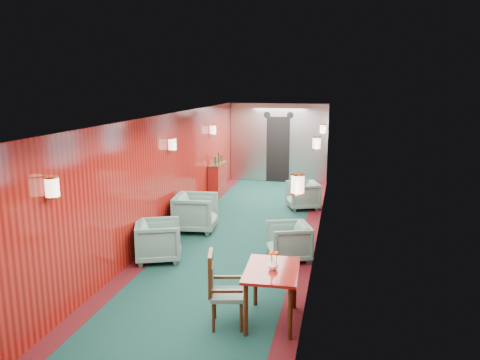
{
  "coord_description": "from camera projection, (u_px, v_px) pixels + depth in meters",
  "views": [
    {
      "loc": [
        1.9,
        -8.25,
        3.0
      ],
      "look_at": [
        0.0,
        0.42,
        1.15
      ],
      "focal_mm": 35.0,
      "sensor_mm": 36.0,
      "label": 1
    }
  ],
  "objects": [
    {
      "name": "room",
      "position": [
        235.0,
        159.0,
        8.57
      ],
      "size": [
        12.0,
        12.1,
        2.4
      ],
      "color": "#0D3029",
      "rests_on": "ground"
    },
    {
      "name": "armchair_right_far",
      "position": [
        303.0,
        195.0,
        11.32
      ],
      "size": [
        0.92,
        0.9,
        0.66
      ],
      "primitive_type": "imported",
      "rotation": [
        0.0,
        0.0,
        -1.23
      ],
      "color": "#1E4842",
      "rests_on": "ground"
    },
    {
      "name": "armchair_left_near",
      "position": [
        159.0,
        241.0,
        8.02
      ],
      "size": [
        0.98,
        0.96,
        0.69
      ],
      "primitive_type": "imported",
      "rotation": [
        0.0,
        0.0,
        1.94
      ],
      "color": "#1E4842",
      "rests_on": "ground"
    },
    {
      "name": "armchair_left_far",
      "position": [
        196.0,
        213.0,
        9.62
      ],
      "size": [
        0.91,
        0.89,
        0.76
      ],
      "primitive_type": "imported",
      "rotation": [
        0.0,
        0.0,
        1.67
      ],
      "color": "#1E4842",
      "rests_on": "ground"
    },
    {
      "name": "windows_right",
      "position": [
        317.0,
        169.0,
        8.53
      ],
      "size": [
        0.02,
        8.6,
        0.8
      ],
      "color": "silver",
      "rests_on": "ground"
    },
    {
      "name": "armchair_right_near",
      "position": [
        288.0,
        242.0,
        8.05
      ],
      "size": [
        0.9,
        0.88,
        0.64
      ],
      "primitive_type": "imported",
      "rotation": [
        0.0,
        0.0,
        -1.21
      ],
      "color": "#1E4842",
      "rests_on": "ground"
    },
    {
      "name": "side_chair",
      "position": [
        220.0,
        286.0,
        5.8
      ],
      "size": [
        0.51,
        0.53,
        0.97
      ],
      "rotation": [
        0.0,
        0.0,
        0.22
      ],
      "color": "#1E4842",
      "rests_on": "ground"
    },
    {
      "name": "credenza",
      "position": [
        218.0,
        179.0,
        12.64
      ],
      "size": [
        0.31,
        0.99,
        1.16
      ],
      "color": "maroon",
      "rests_on": "ground"
    },
    {
      "name": "dining_table",
      "position": [
        272.0,
        277.0,
        5.88
      ],
      "size": [
        0.7,
        0.97,
        0.71
      ],
      "rotation": [
        0.0,
        0.0,
        0.04
      ],
      "color": "maroon",
      "rests_on": "ground"
    },
    {
      "name": "bulkhead",
      "position": [
        278.0,
        143.0,
        14.32
      ],
      "size": [
        2.98,
        0.17,
        2.39
      ],
      "color": "#B7BABE",
      "rests_on": "ground"
    },
    {
      "name": "wall_sconces",
      "position": [
        242.0,
        146.0,
        9.08
      ],
      "size": [
        2.97,
        7.97,
        0.25
      ],
      "color": "#FFE3C6",
      "rests_on": "ground"
    },
    {
      "name": "flower_vase",
      "position": [
        273.0,
        265.0,
        5.83
      ],
      "size": [
        0.14,
        0.14,
        0.13
      ],
      "primitive_type": "imported",
      "rotation": [
        0.0,
        0.0,
        0.15
      ],
      "color": "silver",
      "rests_on": "dining_table"
    }
  ]
}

